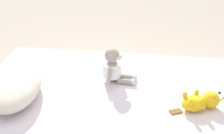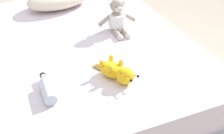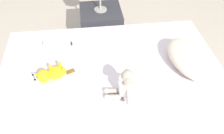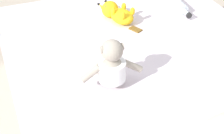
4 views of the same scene
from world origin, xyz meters
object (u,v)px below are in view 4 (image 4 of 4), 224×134
Objects in this scene: plush_yellow_creature at (117,13)px; bed at (153,98)px; glass_bottle at (178,5)px; plush_monkey at (111,66)px.

bed is at bearing 91.97° from plush_yellow_creature.
glass_bottle is at bearing -129.86° from bed.
glass_bottle is at bearing 178.19° from plush_yellow_creature.
plush_yellow_creature is (0.02, -0.47, 0.27)m from bed.
plush_yellow_creature is (-0.25, -0.54, -0.05)m from plush_monkey.
glass_bottle is (-0.38, -0.46, 0.26)m from bed.
glass_bottle is at bearing -140.91° from plush_monkey.
plush_monkey is (0.26, 0.06, 0.32)m from bed.
plush_monkey reaches higher than bed.
plush_yellow_creature is 1.29× the size of glass_bottle.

